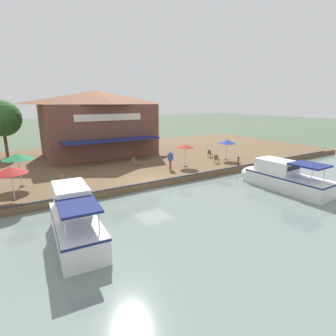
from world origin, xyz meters
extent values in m
plane|color=#4C5B47|center=(0.00, 0.00, 0.00)|extent=(220.00, 220.00, 0.00)
cube|color=brown|center=(-11.00, 0.00, 0.30)|extent=(22.00, 56.00, 0.60)
cube|color=#2D2D33|center=(-0.10, 0.00, 0.65)|extent=(0.20, 50.40, 0.10)
cube|color=brown|center=(-13.50, 0.08, 3.59)|extent=(7.39, 12.17, 5.98)
pyramid|color=brown|center=(-13.50, 0.08, 7.36)|extent=(7.76, 12.78, 1.55)
cube|color=navy|center=(-8.91, 0.08, 2.90)|extent=(1.80, 10.34, 0.16)
cube|color=silver|center=(-9.77, 0.08, 5.23)|extent=(0.08, 7.30, 0.70)
cylinder|color=#B7B7B7|center=(-1.44, -9.55, 1.64)|extent=(0.06, 0.06, 2.07)
cylinder|color=#2D2D33|center=(-1.44, -9.55, 0.63)|extent=(0.36, 0.36, 0.06)
cone|color=maroon|center=(-1.44, -9.55, 2.61)|extent=(2.07, 2.07, 0.44)
cone|color=white|center=(-1.44, -9.55, 2.63)|extent=(1.28, 1.28, 0.35)
sphere|color=white|center=(-1.44, -9.55, 2.83)|extent=(0.08, 0.08, 0.08)
cylinder|color=#B7B7B7|center=(-3.12, 10.88, 1.65)|extent=(0.06, 0.06, 2.10)
cylinder|color=#2D2D33|center=(-3.12, 10.88, 0.63)|extent=(0.36, 0.36, 0.06)
cone|color=navy|center=(-3.12, 10.88, 2.64)|extent=(1.85, 1.85, 0.43)
cone|color=white|center=(-3.12, 10.88, 2.66)|extent=(1.15, 1.15, 0.35)
sphere|color=white|center=(-3.12, 10.88, 2.85)|extent=(0.08, 0.08, 0.08)
cylinder|color=#B7B7B7|center=(-3.04, 5.26, 1.64)|extent=(0.06, 0.06, 2.08)
cylinder|color=#2D2D33|center=(-3.04, 5.26, 0.63)|extent=(0.36, 0.36, 0.06)
cone|color=maroon|center=(-3.04, 5.26, 2.63)|extent=(1.74, 1.74, 0.31)
cone|color=white|center=(-3.04, 5.26, 2.65)|extent=(1.08, 1.08, 0.25)
sphere|color=white|center=(-3.04, 5.26, 2.79)|extent=(0.08, 0.08, 0.08)
cylinder|color=#B7B7B7|center=(-4.29, -8.96, 1.80)|extent=(0.06, 0.06, 2.39)
cylinder|color=#2D2D33|center=(-4.29, -8.96, 0.63)|extent=(0.36, 0.36, 0.06)
cone|color=#19663D|center=(-4.29, -8.96, 2.93)|extent=(2.21, 2.21, 0.42)
cone|color=silver|center=(-4.29, -8.96, 2.95)|extent=(1.37, 1.37, 0.34)
sphere|color=silver|center=(-4.29, -8.96, 3.14)|extent=(0.08, 0.08, 0.08)
cube|color=brown|center=(-4.83, 10.43, 0.81)|extent=(0.04, 0.04, 0.42)
cube|color=brown|center=(-4.87, 10.03, 0.81)|extent=(0.04, 0.04, 0.42)
cube|color=brown|center=(-5.23, 10.47, 0.81)|extent=(0.04, 0.04, 0.42)
cube|color=brown|center=(-5.27, 10.08, 0.81)|extent=(0.04, 0.04, 0.42)
cube|color=brown|center=(-5.05, 10.25, 1.03)|extent=(0.48, 0.48, 0.05)
cube|color=brown|center=(-5.25, 10.27, 1.25)|extent=(0.08, 0.44, 0.40)
cube|color=brown|center=(-2.13, 8.91, 0.81)|extent=(0.05, 0.05, 0.42)
cube|color=brown|center=(-2.32, 8.55, 0.81)|extent=(0.05, 0.05, 0.42)
cube|color=brown|center=(-2.49, 9.09, 0.81)|extent=(0.05, 0.05, 0.42)
cube|color=brown|center=(-2.67, 8.73, 0.81)|extent=(0.05, 0.05, 0.42)
cube|color=brown|center=(-2.40, 8.82, 1.03)|extent=(0.59, 0.59, 0.05)
cube|color=brown|center=(-2.58, 8.91, 1.25)|extent=(0.24, 0.41, 0.40)
cube|color=brown|center=(-5.64, 1.32, 0.81)|extent=(0.05, 0.05, 0.42)
cube|color=brown|center=(-5.49, 0.95, 0.81)|extent=(0.05, 0.05, 0.42)
cube|color=brown|center=(-6.01, 1.17, 0.81)|extent=(0.05, 0.05, 0.42)
cube|color=brown|center=(-5.86, 0.80, 0.81)|extent=(0.05, 0.05, 0.42)
cube|color=brown|center=(-5.75, 1.06, 1.03)|extent=(0.57, 0.57, 0.05)
cube|color=brown|center=(-5.94, 0.99, 1.25)|extent=(0.20, 0.42, 0.40)
cube|color=brown|center=(-2.36, -6.12, 0.81)|extent=(0.04, 0.04, 0.42)
cube|color=brown|center=(-2.34, -6.51, 0.81)|extent=(0.04, 0.04, 0.42)
cube|color=brown|center=(-2.76, -6.14, 0.81)|extent=(0.04, 0.04, 0.42)
cube|color=brown|center=(-2.74, -6.54, 0.81)|extent=(0.04, 0.04, 0.42)
cube|color=brown|center=(-2.55, -6.33, 1.03)|extent=(0.47, 0.47, 0.05)
cube|color=brown|center=(-2.75, -6.34, 1.25)|extent=(0.07, 0.44, 0.40)
cylinder|color=#B23338|center=(-2.75, 3.38, 1.04)|extent=(0.13, 0.13, 0.87)
cylinder|color=#B23338|center=(-2.92, 3.41, 1.04)|extent=(0.13, 0.13, 0.87)
cylinder|color=#2D5193|center=(-2.83, 3.39, 1.82)|extent=(0.51, 0.51, 0.69)
sphere|color=tan|center=(-2.83, 3.39, 2.28)|extent=(0.24, 0.24, 0.24)
cube|color=white|center=(5.19, -7.17, 0.71)|extent=(5.56, 2.31, 1.27)
ellipsoid|color=white|center=(2.48, -6.98, 0.71)|extent=(2.04, 1.98, 1.27)
cube|color=navy|center=(5.19, -7.17, 1.27)|extent=(5.63, 2.36, 0.10)
cube|color=white|center=(4.23, -7.10, 2.04)|extent=(2.66, 1.73, 1.38)
cube|color=black|center=(5.49, -7.19, 2.21)|extent=(0.15, 1.36, 0.48)
cube|color=navy|center=(6.47, -7.25, 2.44)|extent=(2.45, 1.81, 0.11)
cylinder|color=silver|center=(7.22, -6.62, 1.90)|extent=(0.05, 0.05, 1.10)
cylinder|color=silver|center=(7.13, -7.98, 1.90)|extent=(0.05, 0.05, 1.10)
cylinder|color=silver|center=(2.25, -6.97, 1.65)|extent=(0.15, 1.56, 0.04)
cube|color=white|center=(5.79, 8.88, 0.68)|extent=(6.46, 2.55, 1.19)
ellipsoid|color=white|center=(2.58, 8.81, 0.68)|extent=(2.31, 2.34, 1.19)
cube|color=navy|center=(5.79, 8.88, 1.19)|extent=(6.54, 2.60, 0.10)
cube|color=white|center=(4.66, 8.85, 1.78)|extent=(3.01, 1.99, 1.01)
cube|color=black|center=(6.12, 8.89, 1.90)|extent=(0.10, 1.69, 0.35)
cube|color=navy|center=(7.30, 8.91, 2.37)|extent=(2.38, 2.10, 0.12)
cylinder|color=silver|center=(7.98, 9.77, 1.82)|extent=(0.05, 0.05, 1.10)
cylinder|color=silver|center=(8.02, 8.09, 1.82)|extent=(0.05, 0.05, 1.10)
cylinder|color=#473323|center=(-0.35, 9.82, 1.05)|extent=(0.18, 0.18, 0.91)
cylinder|color=#2D2D33|center=(-0.35, 9.82, 1.53)|extent=(0.22, 0.22, 0.04)
cylinder|color=brown|center=(-17.61, -9.59, 2.06)|extent=(0.34, 0.34, 2.93)
sphere|color=#2D6028|center=(-17.61, -9.59, 5.04)|extent=(4.04, 4.04, 4.04)
camera|label=1|loc=(17.51, -9.55, 6.78)|focal=28.00mm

